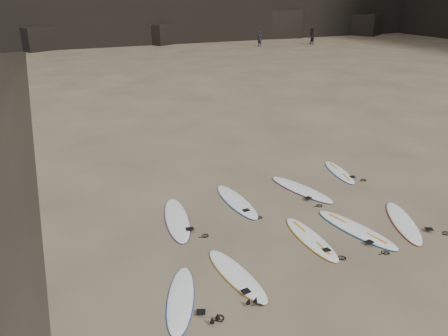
% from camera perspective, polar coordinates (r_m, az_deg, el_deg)
% --- Properties ---
extents(ground, '(240.00, 240.00, 0.00)m').
position_cam_1_polar(ground, '(12.44, 12.33, -9.03)').
color(ground, '#897559').
rests_on(ground, ground).
extents(surfboard_0, '(1.42, 2.39, 0.08)m').
position_cam_1_polar(surfboard_0, '(10.10, -5.69, -16.64)').
color(surfboard_0, white).
rests_on(surfboard_0, ground).
extents(surfboard_1, '(0.90, 2.51, 0.09)m').
position_cam_1_polar(surfboard_1, '(10.75, 1.64, -13.75)').
color(surfboard_1, white).
rests_on(surfboard_1, ground).
extents(surfboard_2, '(0.65, 2.47, 0.09)m').
position_cam_1_polar(surfboard_2, '(12.33, 11.28, -8.99)').
color(surfboard_2, white).
rests_on(surfboard_2, ground).
extents(surfboard_3, '(1.23, 2.79, 0.10)m').
position_cam_1_polar(surfboard_3, '(13.07, 16.88, -7.63)').
color(surfboard_3, white).
rests_on(surfboard_3, ground).
extents(surfboard_4, '(1.68, 2.57, 0.09)m').
position_cam_1_polar(surfboard_4, '(13.91, 22.38, -6.53)').
color(surfboard_4, white).
rests_on(surfboard_4, ground).
extents(surfboard_5, '(1.15, 2.82, 0.10)m').
position_cam_1_polar(surfboard_5, '(13.10, -6.17, -6.63)').
color(surfboard_5, white).
rests_on(surfboard_5, ground).
extents(surfboard_6, '(0.70, 2.65, 0.10)m').
position_cam_1_polar(surfboard_6, '(14.06, 1.65, -4.35)').
color(surfboard_6, white).
rests_on(surfboard_6, ground).
extents(surfboard_7, '(1.34, 2.76, 0.10)m').
position_cam_1_polar(surfboard_7, '(15.09, 10.04, -2.73)').
color(surfboard_7, white).
rests_on(surfboard_7, ground).
extents(surfboard_8, '(0.97, 2.28, 0.08)m').
position_cam_1_polar(surfboard_8, '(16.80, 14.83, -0.50)').
color(surfboard_8, white).
rests_on(surfboard_8, ground).
extents(person_a, '(0.63, 0.73, 1.69)m').
position_cam_1_polar(person_a, '(52.81, 4.68, 16.44)').
color(person_a, '#222228').
rests_on(person_a, ground).
extents(person_b, '(0.83, 1.01, 1.90)m').
position_cam_1_polar(person_b, '(55.48, 11.41, 16.50)').
color(person_b, black).
rests_on(person_b, ground).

